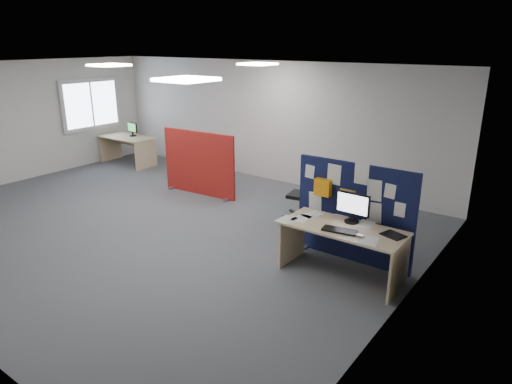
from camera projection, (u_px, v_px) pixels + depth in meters
The scene contains 18 objects.
floor at pixel (153, 223), 8.18m from camera, with size 9.00×9.00×0.00m, color #515358.
ceiling at pixel (141, 67), 7.32m from camera, with size 9.00×7.00×0.02m, color white.
wall_back at pixel (266, 121), 10.43m from camera, with size 9.00×0.02×2.70m, color silver.
wall_left at pixel (14, 123), 10.28m from camera, with size 0.02×7.00×2.70m, color silver.
wall_right at pixel (411, 202), 5.22m from camera, with size 0.02×7.00×2.70m, color silver.
window at pixel (91, 104), 11.71m from camera, with size 0.06×1.70×1.30m.
ceiling_lights at pixel (185, 68), 7.66m from camera, with size 4.10×4.10×0.04m.
navy_divider at pixel (353, 212), 6.59m from camera, with size 1.80×0.30×1.51m.
main_desk at pixel (344, 238), 6.21m from camera, with size 1.66×0.74×0.73m.
monitor_main at pixel (353, 206), 6.21m from camera, with size 0.48×0.20×0.42m.
keyboard at pixel (339, 230), 5.99m from camera, with size 0.45×0.18×0.03m, color black.
mouse at pixel (360, 236), 5.81m from camera, with size 0.10×0.06×0.03m, color gray.
paper_tray at pixel (393, 235), 5.85m from camera, with size 0.28×0.22×0.01m, color black.
red_divider at pixel (199, 164), 9.52m from camera, with size 1.79×0.30×1.34m.
second_desk at pixel (128, 143), 11.96m from camera, with size 1.50×0.75×0.73m.
monitor_second at pixel (132, 129), 11.88m from camera, with size 0.39×0.18×0.36m.
office_chair at pixel (306, 190), 8.20m from camera, with size 0.65×0.65×0.99m.
desk_papers at pixel (326, 223), 6.26m from camera, with size 1.46×0.81×0.00m.
Camera 1 is at (5.98, -5.01, 3.12)m, focal length 32.00 mm.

